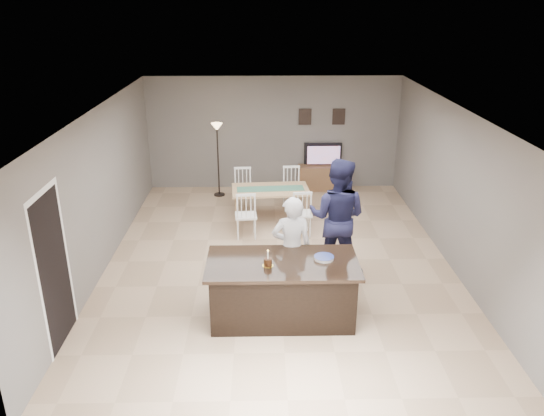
{
  "coord_description": "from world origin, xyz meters",
  "views": [
    {
      "loc": [
        -0.28,
        -8.45,
        4.34
      ],
      "look_at": [
        -0.12,
        -0.3,
        1.12
      ],
      "focal_mm": 35.0,
      "sensor_mm": 36.0,
      "label": 1
    }
  ],
  "objects_px": {
    "man": "(337,217)",
    "plate_stack": "(324,258)",
    "floor_lamp": "(217,140)",
    "dining_table": "(270,195)",
    "tv_console": "(323,178)",
    "kitchen_island": "(282,289)",
    "woman": "(292,249)",
    "birthday_cake": "(268,262)",
    "television": "(323,154)"
  },
  "relations": [
    {
      "from": "plate_stack",
      "to": "birthday_cake",
      "type": "bearing_deg",
      "value": -166.98
    },
    {
      "from": "kitchen_island",
      "to": "floor_lamp",
      "type": "bearing_deg",
      "value": 103.97
    },
    {
      "from": "kitchen_island",
      "to": "plate_stack",
      "type": "bearing_deg",
      "value": 6.55
    },
    {
      "from": "dining_table",
      "to": "plate_stack",
      "type": "bearing_deg",
      "value": -82.59
    },
    {
      "from": "kitchen_island",
      "to": "birthday_cake",
      "type": "height_order",
      "value": "birthday_cake"
    },
    {
      "from": "floor_lamp",
      "to": "tv_console",
      "type": "bearing_deg",
      "value": 8.19
    },
    {
      "from": "dining_table",
      "to": "tv_console",
      "type": "bearing_deg",
      "value": 53.03
    },
    {
      "from": "man",
      "to": "plate_stack",
      "type": "distance_m",
      "value": 1.33
    },
    {
      "from": "woman",
      "to": "birthday_cake",
      "type": "relative_size",
      "value": 6.84
    },
    {
      "from": "tv_console",
      "to": "man",
      "type": "xyz_separation_m",
      "value": [
        -0.25,
        -4.22,
        0.71
      ]
    },
    {
      "from": "kitchen_island",
      "to": "floor_lamp",
      "type": "height_order",
      "value": "floor_lamp"
    },
    {
      "from": "kitchen_island",
      "to": "tv_console",
      "type": "distance_m",
      "value": 5.7
    },
    {
      "from": "dining_table",
      "to": "floor_lamp",
      "type": "bearing_deg",
      "value": 121.72
    },
    {
      "from": "tv_console",
      "to": "plate_stack",
      "type": "height_order",
      "value": "plate_stack"
    },
    {
      "from": "birthday_cake",
      "to": "plate_stack",
      "type": "bearing_deg",
      "value": 13.02
    },
    {
      "from": "kitchen_island",
      "to": "tv_console",
      "type": "relative_size",
      "value": 1.79
    },
    {
      "from": "birthday_cake",
      "to": "floor_lamp",
      "type": "xyz_separation_m",
      "value": [
        -1.09,
        5.33,
        0.38
      ]
    },
    {
      "from": "birthday_cake",
      "to": "dining_table",
      "type": "xyz_separation_m",
      "value": [
        0.1,
        3.67,
        -0.35
      ]
    },
    {
      "from": "television",
      "to": "man",
      "type": "relative_size",
      "value": 0.45
    },
    {
      "from": "television",
      "to": "floor_lamp",
      "type": "distance_m",
      "value": 2.58
    },
    {
      "from": "birthday_cake",
      "to": "floor_lamp",
      "type": "distance_m",
      "value": 5.45
    },
    {
      "from": "woman",
      "to": "birthday_cake",
      "type": "bearing_deg",
      "value": 58.14
    },
    {
      "from": "man",
      "to": "floor_lamp",
      "type": "xyz_separation_m",
      "value": [
        -2.25,
        3.86,
        0.34
      ]
    },
    {
      "from": "kitchen_island",
      "to": "man",
      "type": "xyz_separation_m",
      "value": [
        0.95,
        1.35,
        0.55
      ]
    },
    {
      "from": "television",
      "to": "plate_stack",
      "type": "relative_size",
      "value": 3.21
    },
    {
      "from": "kitchen_island",
      "to": "man",
      "type": "distance_m",
      "value": 1.74
    },
    {
      "from": "plate_stack",
      "to": "floor_lamp",
      "type": "height_order",
      "value": "floor_lamp"
    },
    {
      "from": "man",
      "to": "birthday_cake",
      "type": "relative_size",
      "value": 8.25
    },
    {
      "from": "man",
      "to": "floor_lamp",
      "type": "bearing_deg",
      "value": -39.12
    },
    {
      "from": "tv_console",
      "to": "woman",
      "type": "distance_m",
      "value": 5.15
    },
    {
      "from": "television",
      "to": "birthday_cake",
      "type": "xyz_separation_m",
      "value": [
        -1.41,
        -5.76,
        0.09
      ]
    },
    {
      "from": "man",
      "to": "kitchen_island",
      "type": "bearing_deg",
      "value": 75.56
    },
    {
      "from": "woman",
      "to": "tv_console",
      "type": "bearing_deg",
      "value": -104.8
    },
    {
      "from": "plate_stack",
      "to": "dining_table",
      "type": "xyz_separation_m",
      "value": [
        -0.7,
        3.49,
        -0.32
      ]
    },
    {
      "from": "birthday_cake",
      "to": "dining_table",
      "type": "distance_m",
      "value": 3.69
    },
    {
      "from": "television",
      "to": "man",
      "type": "xyz_separation_m",
      "value": [
        -0.25,
        -4.29,
        0.14
      ]
    },
    {
      "from": "floor_lamp",
      "to": "television",
      "type": "bearing_deg",
      "value": 9.75
    },
    {
      "from": "kitchen_island",
      "to": "dining_table",
      "type": "relative_size",
      "value": 1.16
    },
    {
      "from": "tv_console",
      "to": "floor_lamp",
      "type": "bearing_deg",
      "value": -171.81
    },
    {
      "from": "television",
      "to": "dining_table",
      "type": "distance_m",
      "value": 2.47
    },
    {
      "from": "television",
      "to": "floor_lamp",
      "type": "relative_size",
      "value": 0.53
    },
    {
      "from": "plate_stack",
      "to": "floor_lamp",
      "type": "distance_m",
      "value": 5.5
    },
    {
      "from": "television",
      "to": "plate_stack",
      "type": "bearing_deg",
      "value": 83.79
    },
    {
      "from": "television",
      "to": "woman",
      "type": "relative_size",
      "value": 0.55
    },
    {
      "from": "man",
      "to": "floor_lamp",
      "type": "distance_m",
      "value": 4.48
    },
    {
      "from": "birthday_cake",
      "to": "dining_table",
      "type": "bearing_deg",
      "value": 88.46
    },
    {
      "from": "woman",
      "to": "dining_table",
      "type": "distance_m",
      "value": 3.03
    },
    {
      "from": "kitchen_island",
      "to": "tv_console",
      "type": "xyz_separation_m",
      "value": [
        1.2,
        5.57,
        -0.15
      ]
    },
    {
      "from": "plate_stack",
      "to": "tv_console",
      "type": "bearing_deg",
      "value": 83.71
    },
    {
      "from": "tv_console",
      "to": "birthday_cake",
      "type": "xyz_separation_m",
      "value": [
        -1.41,
        -5.69,
        0.66
      ]
    }
  ]
}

